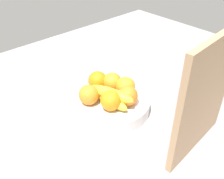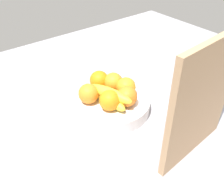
{
  "view_description": "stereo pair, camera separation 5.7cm",
  "coord_description": "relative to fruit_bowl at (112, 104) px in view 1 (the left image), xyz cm",
  "views": [
    {
      "loc": [
        51.37,
        55.21,
        59.41
      ],
      "look_at": [
        1.9,
        1.2,
        8.67
      ],
      "focal_mm": 41.56,
      "sensor_mm": 36.0,
      "label": 1
    },
    {
      "loc": [
        47.04,
        58.88,
        59.41
      ],
      "look_at": [
        1.9,
        1.2,
        8.67
      ],
      "focal_mm": 41.56,
      "sensor_mm": 36.0,
      "label": 2
    }
  ],
  "objects": [
    {
      "name": "orange_front_left",
      "position": [
        -3.74,
        -4.02,
        5.83
      ],
      "size": [
        6.98,
        6.98,
        6.98
      ],
      "primitive_type": "sphere",
      "color": "orange",
      "rests_on": "fruit_bowl"
    },
    {
      "name": "orange_center",
      "position": [
        7.37,
        -3.56,
        5.83
      ],
      "size": [
        6.98,
        6.98,
        6.98
      ],
      "primitive_type": "sphere",
      "color": "orange",
      "rests_on": "fruit_bowl"
    },
    {
      "name": "cutting_board",
      "position": [
        -6.85,
        29.48,
        15.66
      ],
      "size": [
        28.06,
        3.81,
        36.0
      ],
      "primitive_type": "cube",
      "rotation": [
        0.0,
        0.0,
        0.07
      ],
      "color": "tan",
      "rests_on": "ground_plane"
    },
    {
      "name": "ground_plane",
      "position": [
        -1.9,
        -1.2,
        -3.84
      ],
      "size": [
        180.0,
        140.0,
        3.0
      ],
      "primitive_type": "cube",
      "color": "gray"
    },
    {
      "name": "fruit_bowl",
      "position": [
        0.0,
        0.0,
        0.0
      ],
      "size": [
        26.83,
        26.83,
        4.67
      ],
      "primitive_type": "cylinder",
      "color": "white",
      "rests_on": "ground_plane"
    },
    {
      "name": "orange_back_left",
      "position": [
        4.04,
        3.88,
        5.83
      ],
      "size": [
        6.98,
        6.98,
        6.98
      ],
      "primitive_type": "sphere",
      "color": "orange",
      "rests_on": "fruit_bowl"
    },
    {
      "name": "orange_top_stack",
      "position": [
        -5.26,
        1.28,
        5.83
      ],
      "size": [
        6.98,
        6.98,
        6.98
      ],
      "primitive_type": "sphere",
      "color": "orange",
      "rests_on": "fruit_bowl"
    },
    {
      "name": "orange_back_right",
      "position": [
        -1.47,
        5.73,
        5.83
      ],
      "size": [
        6.98,
        6.98,
        6.98
      ],
      "primitive_type": "sphere",
      "color": "orange",
      "rests_on": "fruit_bowl"
    },
    {
      "name": "banana_bunch",
      "position": [
        2.4,
        1.42,
        5.44
      ],
      "size": [
        8.93,
        18.04,
        6.2
      ],
      "color": "yellow",
      "rests_on": "fruit_bowl"
    },
    {
      "name": "orange_front_right",
      "position": [
        -0.48,
        -8.28,
        5.83
      ],
      "size": [
        6.98,
        6.98,
        6.98
      ],
      "primitive_type": "sphere",
      "color": "orange",
      "rests_on": "fruit_bowl"
    }
  ]
}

